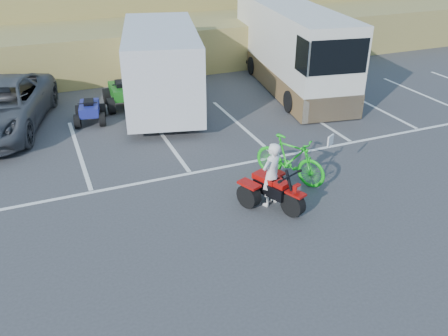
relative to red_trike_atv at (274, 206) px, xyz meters
name	(u,v)px	position (x,y,z in m)	size (l,w,h in m)	color
ground	(223,218)	(-1.37, -0.01, 0.00)	(100.00, 100.00, 0.00)	#3A3A3D
parking_stripes	(200,145)	(-0.51, 4.06, 0.00)	(28.00, 5.16, 0.01)	white
grass_embankment	(104,30)	(-1.37, 15.47, 1.42)	(40.00, 8.50, 3.10)	olive
red_trike_atv	(274,206)	(0.00, 0.00, 0.00)	(1.20, 1.60, 1.04)	#A20C09
rider	(271,175)	(-0.06, 0.14, 0.83)	(0.60, 0.40, 1.65)	white
green_dirt_bike	(290,159)	(0.98, 1.04, 0.63)	(0.59, 2.09, 1.25)	#14BF19
grey_pickup	(0,106)	(-6.13, 7.80, 0.80)	(2.65, 5.75, 1.60)	#44464B
cargo_trailer	(162,66)	(-0.60, 7.74, 1.57)	(3.90, 6.64, 2.91)	silver
rv_motorhome	(290,52)	(5.07, 8.40, 1.38)	(3.63, 9.09, 3.18)	silver
quad_atv_blue	(91,122)	(-3.35, 7.30, 0.00)	(1.02, 1.36, 0.89)	navy
quad_atv_green	(123,107)	(-2.00, 8.39, 0.00)	(1.26, 1.69, 1.10)	#155C15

